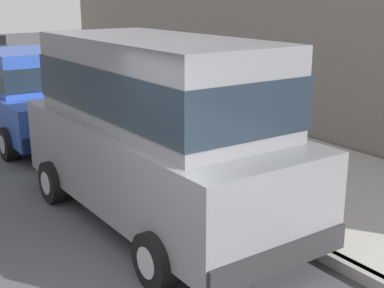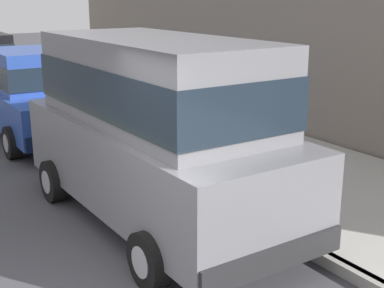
# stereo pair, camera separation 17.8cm
# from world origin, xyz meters

# --- Properties ---
(curb) EXTENTS (0.16, 64.00, 0.14)m
(curb) POSITION_xyz_m (3.20, 0.00, 0.07)
(curb) COLOR gray
(curb) RESTS_ON ground
(car_grey_van) EXTENTS (2.19, 4.93, 2.52)m
(car_grey_van) POSITION_xyz_m (2.17, 2.01, 1.39)
(car_grey_van) COLOR slate
(car_grey_van) RESTS_ON ground
(car_blue_sedan) EXTENTS (2.05, 4.61, 1.92)m
(car_blue_sedan) POSITION_xyz_m (2.14, 7.38, 0.98)
(car_blue_sedan) COLOR #28479E
(car_blue_sedan) RESTS_ON ground
(dog_grey) EXTENTS (0.53, 0.60, 0.49)m
(dog_grey) POSITION_xyz_m (4.45, 3.27, 0.43)
(dog_grey) COLOR #999691
(dog_grey) RESTS_ON sidewalk
(building_facade) EXTENTS (0.50, 20.00, 3.95)m
(building_facade) POSITION_xyz_m (7.10, 5.61, 1.97)
(building_facade) COLOR slate
(building_facade) RESTS_ON ground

